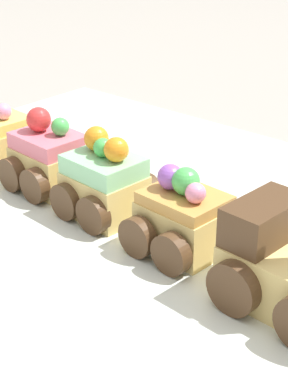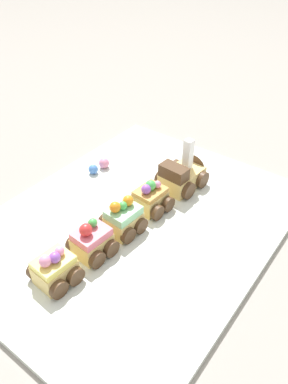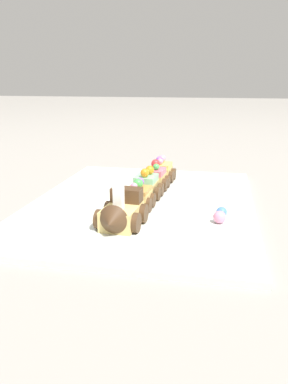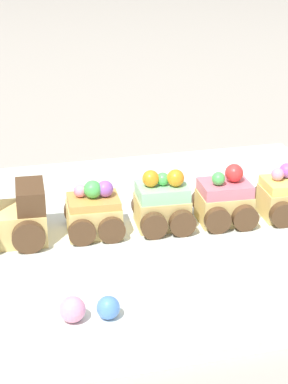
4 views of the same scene
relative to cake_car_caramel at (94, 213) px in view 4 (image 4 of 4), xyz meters
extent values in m
plane|color=gray|center=(-0.05, 0.00, -0.04)|extent=(10.00, 10.00, 0.00)
cube|color=silver|center=(-0.05, 0.00, -0.03)|extent=(0.61, 0.48, 0.01)
cube|color=#E5C675|center=(0.10, -0.01, -0.01)|extent=(0.10, 0.07, 0.04)
cube|color=#4C331E|center=(0.07, -0.01, 0.03)|extent=(0.03, 0.06, 0.03)
cylinder|color=#4C331E|center=(0.07, -0.04, -0.01)|extent=(0.04, 0.01, 0.04)
cylinder|color=#4C331E|center=(0.08, 0.03, -0.01)|extent=(0.04, 0.01, 0.04)
cube|color=#E5C675|center=(0.00, 0.00, -0.01)|extent=(0.06, 0.05, 0.04)
cube|color=#CC9347|center=(0.00, 0.00, 0.02)|extent=(0.06, 0.05, 0.01)
sphere|color=#9956C6|center=(-0.01, 0.00, 0.03)|extent=(0.02, 0.02, 0.02)
sphere|color=#4CBC56|center=(0.00, 0.01, 0.03)|extent=(0.02, 0.02, 0.02)
sphere|color=pink|center=(0.01, 0.00, 0.03)|extent=(0.02, 0.02, 0.01)
cylinder|color=#4C331E|center=(0.01, -0.03, -0.01)|extent=(0.03, 0.01, 0.03)
cylinder|color=#4C331E|center=(0.02, 0.03, -0.01)|extent=(0.03, 0.01, 0.03)
cylinder|color=#4C331E|center=(-0.02, -0.03, -0.01)|extent=(0.03, 0.01, 0.03)
cylinder|color=#4C331E|center=(-0.01, 0.03, -0.01)|extent=(0.03, 0.01, 0.03)
cube|color=#E5C675|center=(-0.08, 0.00, -0.01)|extent=(0.06, 0.05, 0.04)
cube|color=#93DBA3|center=(-0.08, 0.00, 0.02)|extent=(0.06, 0.05, 0.02)
sphere|color=orange|center=(-0.09, 0.01, 0.04)|extent=(0.02, 0.02, 0.02)
sphere|color=#4CBC56|center=(-0.08, 0.00, 0.03)|extent=(0.02, 0.02, 0.02)
sphere|color=orange|center=(-0.07, 0.01, 0.04)|extent=(0.02, 0.02, 0.02)
cylinder|color=#4C331E|center=(-0.07, -0.02, -0.01)|extent=(0.03, 0.01, 0.03)
cylinder|color=#4C331E|center=(-0.06, 0.03, -0.01)|extent=(0.03, 0.01, 0.03)
cylinder|color=#4C331E|center=(-0.10, -0.02, -0.01)|extent=(0.03, 0.01, 0.03)
cylinder|color=#4C331E|center=(-0.09, 0.03, -0.01)|extent=(0.03, 0.01, 0.03)
cube|color=#E5C675|center=(-0.15, 0.01, -0.01)|extent=(0.06, 0.05, 0.04)
cube|color=#E57084|center=(-0.15, 0.01, 0.02)|extent=(0.06, 0.05, 0.01)
sphere|color=red|center=(-0.16, 0.01, 0.04)|extent=(0.02, 0.02, 0.02)
sphere|color=#4CBC56|center=(-0.14, 0.02, 0.03)|extent=(0.02, 0.02, 0.02)
cylinder|color=#4C331E|center=(-0.14, -0.02, -0.01)|extent=(0.03, 0.01, 0.03)
cylinder|color=#4C331E|center=(-0.14, 0.04, -0.01)|extent=(0.03, 0.01, 0.03)
cylinder|color=#4C331E|center=(-0.17, -0.02, -0.01)|extent=(0.03, 0.01, 0.03)
cylinder|color=#4C331E|center=(-0.17, 0.04, -0.01)|extent=(0.03, 0.01, 0.03)
cube|color=#E5C675|center=(-0.23, 0.02, -0.01)|extent=(0.06, 0.05, 0.04)
cube|color=#EFE066|center=(-0.23, 0.02, 0.02)|extent=(0.06, 0.05, 0.01)
sphere|color=#9956C6|center=(-0.23, 0.01, 0.03)|extent=(0.02, 0.02, 0.02)
sphere|color=pink|center=(-0.22, 0.01, 0.03)|extent=(0.02, 0.02, 0.02)
cylinder|color=#4C331E|center=(-0.22, -0.01, -0.01)|extent=(0.03, 0.01, 0.03)
cylinder|color=#4C331E|center=(-0.21, 0.04, -0.01)|extent=(0.03, 0.01, 0.03)
sphere|color=#4C84E0|center=(0.02, 0.17, -0.01)|extent=(0.02, 0.02, 0.02)
sphere|color=pink|center=(0.05, 0.17, -0.01)|extent=(0.02, 0.02, 0.02)
camera|label=1|loc=(0.25, -0.33, 0.22)|focal=60.00mm
camera|label=2|loc=(-0.46, -0.33, 0.45)|focal=35.00mm
camera|label=3|loc=(0.72, 0.16, 0.24)|focal=35.00mm
camera|label=4|loc=(0.12, 0.65, 0.31)|focal=60.00mm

